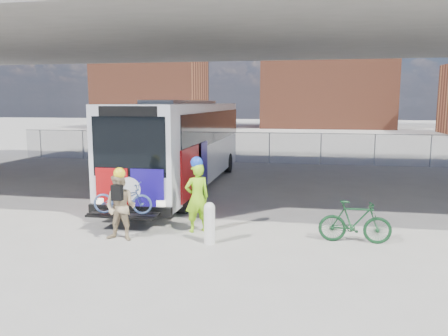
% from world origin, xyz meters
% --- Properties ---
extents(ground, '(160.00, 160.00, 0.00)m').
position_xyz_m(ground, '(0.00, 0.00, 0.00)').
color(ground, '#9E9991').
rests_on(ground, ground).
extents(bus, '(2.67, 12.92, 3.69)m').
position_xyz_m(bus, '(-2.00, 4.01, 2.11)').
color(bus, silver).
rests_on(bus, ground).
extents(overpass, '(40.00, 16.00, 7.95)m').
position_xyz_m(overpass, '(0.00, 4.00, 6.54)').
color(overpass, '#605E59').
rests_on(overpass, ground).
extents(chainlink_fence, '(30.00, 0.06, 30.00)m').
position_xyz_m(chainlink_fence, '(0.00, 12.00, 1.42)').
color(chainlink_fence, gray).
rests_on(chainlink_fence, ground).
extents(brick_buildings, '(54.00, 22.00, 12.00)m').
position_xyz_m(brick_buildings, '(1.23, 48.23, 5.42)').
color(brick_buildings, brown).
rests_on(brick_buildings, ground).
extents(smokestack, '(2.20, 2.20, 25.00)m').
position_xyz_m(smokestack, '(14.00, 55.00, 12.50)').
color(smokestack, brown).
rests_on(smokestack, ground).
extents(bollard, '(0.28, 0.28, 1.09)m').
position_xyz_m(bollard, '(0.66, -3.28, 0.58)').
color(bollard, white).
rests_on(bollard, ground).
extents(cyclist_hivis, '(0.85, 0.78, 2.14)m').
position_xyz_m(cyclist_hivis, '(0.10, -2.32, 1.03)').
color(cyclist_hivis, '#93E418').
rests_on(cyclist_hivis, ground).
extents(cyclist_tan, '(0.89, 0.71, 1.95)m').
position_xyz_m(cyclist_tan, '(-1.69, -3.43, 0.92)').
color(cyclist_tan, tan).
rests_on(cyclist_tan, ground).
extents(bike_parked, '(1.85, 0.55, 1.11)m').
position_xyz_m(bike_parked, '(4.35, -2.54, 0.55)').
color(bike_parked, '#133B1E').
rests_on(bike_parked, ground).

